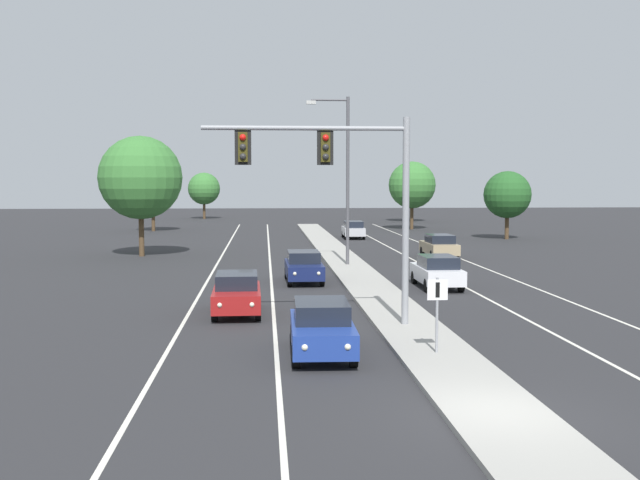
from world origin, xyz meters
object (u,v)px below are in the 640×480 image
at_px(median_sign_post, 437,304).
at_px(street_lamp_median, 344,170).
at_px(overhead_signal_mast, 342,177).
at_px(tree_far_left_a, 204,189).
at_px(car_receding_tan, 439,246).
at_px(tree_far_right_c, 412,183).
at_px(tree_far_right_b, 412,185).
at_px(car_oncoming_blue, 322,327).
at_px(car_receding_silver, 353,229).
at_px(car_oncoming_red, 237,293).
at_px(tree_far_left_b, 140,178).
at_px(tree_far_right_a, 507,195).
at_px(tree_far_left_c, 153,188).
at_px(car_receding_white, 437,271).
at_px(car_oncoming_navy, 304,266).

relative_size(median_sign_post, street_lamp_median, 0.22).
xyz_separation_m(overhead_signal_mast, tree_far_left_a, (-10.95, 79.25, -1.16)).
bearing_deg(car_receding_tan, tree_far_right_c, 81.19).
xyz_separation_m(car_receding_tan, tree_far_right_b, (4.05, 30.28, 3.93)).
relative_size(median_sign_post, car_oncoming_blue, 0.49).
bearing_deg(car_receding_silver, car_oncoming_red, -103.26).
distance_m(street_lamp_median, car_receding_tan, 9.86).
bearing_deg(street_lamp_median, car_receding_silver, 81.86).
bearing_deg(car_receding_tan, overhead_signal_mast, -110.58).
bearing_deg(tree_far_right_b, car_receding_silver, -121.72).
height_order(street_lamp_median, car_oncoming_blue, street_lamp_median).
distance_m(tree_far_left_b, tree_far_left_a, 52.59).
height_order(car_receding_tan, tree_far_left_a, tree_far_left_a).
distance_m(car_receding_silver, tree_far_right_a, 14.02).
distance_m(median_sign_post, tree_far_left_b, 34.13).
distance_m(overhead_signal_mast, car_receding_silver, 42.38).
height_order(tree_far_left_a, tree_far_left_c, tree_far_left_c).
height_order(car_oncoming_blue, car_receding_white, same).
relative_size(car_oncoming_red, tree_far_left_a, 0.71).
bearing_deg(car_oncoming_blue, median_sign_post, -10.53).
bearing_deg(car_oncoming_navy, car_receding_tan, 50.29).
bearing_deg(car_receding_white, median_sign_post, -102.97).
bearing_deg(tree_far_right_a, car_oncoming_blue, -114.36).
height_order(street_lamp_median, car_receding_silver, street_lamp_median).
height_order(car_receding_tan, tree_far_right_c, tree_far_right_c).
xyz_separation_m(street_lamp_median, car_receding_tan, (6.97, 4.88, -4.97)).
relative_size(car_receding_silver, tree_far_right_b, 0.62).
xyz_separation_m(car_oncoming_red, car_receding_silver, (9.07, 38.48, 0.00)).
bearing_deg(car_receding_tan, tree_far_right_a, 58.29).
xyz_separation_m(street_lamp_median, tree_far_right_b, (11.02, 35.17, -1.04)).
distance_m(median_sign_post, car_oncoming_red, 9.92).
height_order(street_lamp_median, tree_far_left_c, street_lamp_median).
bearing_deg(car_oncoming_red, car_receding_white, 34.90).
bearing_deg(median_sign_post, car_receding_white, 77.03).
xyz_separation_m(car_receding_silver, tree_far_left_b, (-16.42, -15.14, 4.57)).
bearing_deg(tree_far_left_c, tree_far_right_b, 2.00).
xyz_separation_m(median_sign_post, car_receding_tan, (6.73, 28.61, -0.77)).
relative_size(tree_far_left_b, tree_far_right_b, 1.13).
height_order(car_oncoming_navy, tree_far_left_a, tree_far_left_a).
bearing_deg(tree_far_left_b, overhead_signal_mast, -67.40).
xyz_separation_m(overhead_signal_mast, tree_far_right_c, (16.13, 69.73, -0.34)).
distance_m(overhead_signal_mast, tree_far_left_a, 80.01).
bearing_deg(tree_far_right_a, tree_far_left_b, -156.03).
xyz_separation_m(tree_far_right_c, tree_far_right_b, (-3.02, -15.31, -0.21)).
bearing_deg(tree_far_left_b, tree_far_left_a, 89.83).
xyz_separation_m(median_sign_post, tree_far_left_c, (-16.49, 57.94, 2.86)).
height_order(car_receding_silver, tree_far_right_a, tree_far_right_a).
relative_size(median_sign_post, tree_far_right_b, 0.30).
xyz_separation_m(car_oncoming_navy, car_receding_white, (6.32, -2.53, 0.00)).
xyz_separation_m(tree_far_left_c, tree_far_right_b, (27.27, 0.95, 0.30)).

